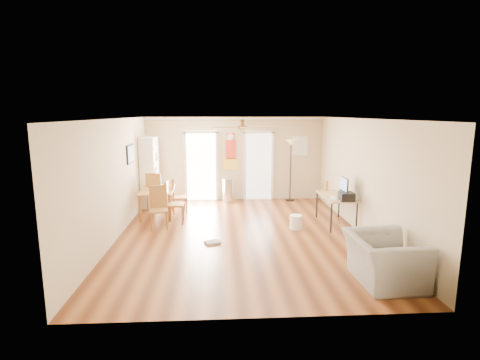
{
  "coord_description": "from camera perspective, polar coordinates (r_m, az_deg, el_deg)",
  "views": [
    {
      "loc": [
        -0.49,
        -8.05,
        2.72
      ],
      "look_at": [
        0.0,
        0.6,
        1.15
      ],
      "focal_mm": 27.75,
      "sensor_mm": 36.0,
      "label": 1
    }
  ],
  "objects": [
    {
      "name": "crown_molding",
      "position": [
        8.07,
        0.24,
        9.13
      ],
      "size": [
        5.5,
        7.0,
        0.08
      ],
      "primitive_type": null,
      "color": "white",
      "rests_on": "wall_back"
    },
    {
      "name": "ceiling",
      "position": [
        8.07,
        0.24,
        9.41
      ],
      "size": [
        5.5,
        7.0,
        0.0
      ],
      "primitive_type": null,
      "color": "silver",
      "rests_on": "floor"
    },
    {
      "name": "computer_desk",
      "position": [
        9.46,
        14.46,
        -4.5
      ],
      "size": [
        0.67,
        1.35,
        0.72
      ],
      "primitive_type": null,
      "color": "tan",
      "rests_on": "floor"
    },
    {
      "name": "wall_back",
      "position": [
        11.65,
        -0.81,
        3.27
      ],
      "size": [
        5.5,
        0.04,
        2.6
      ],
      "primitive_type": null,
      "color": "beige",
      "rests_on": "floor"
    },
    {
      "name": "printer",
      "position": [
        8.93,
        16.08,
        -2.44
      ],
      "size": [
        0.34,
        0.39,
        0.19
      ],
      "primitive_type": "cube",
      "rotation": [
        0.0,
        0.0,
        -0.07
      ],
      "color": "black",
      "rests_on": "computer_desk"
    },
    {
      "name": "dining_chair_near",
      "position": [
        9.0,
        -12.39,
        -4.23
      ],
      "size": [
        0.48,
        0.48,
        1.01
      ],
      "primitive_type": null,
      "rotation": [
        0.0,
        0.0,
        0.17
      ],
      "color": "#976330",
      "rests_on": "floor"
    },
    {
      "name": "dining_chair_right_a",
      "position": [
        10.3,
        -9.36,
        -2.39
      ],
      "size": [
        0.49,
        0.49,
        0.97
      ],
      "primitive_type": null,
      "rotation": [
        0.0,
        0.0,
        1.82
      ],
      "color": "#AC6937",
      "rests_on": "floor"
    },
    {
      "name": "framed_poster",
      "position": [
        9.77,
        -16.49,
        3.85
      ],
      "size": [
        0.04,
        0.66,
        0.48
      ],
      "primitive_type": "cube",
      "color": "black",
      "rests_on": "wall_left"
    },
    {
      "name": "bathroom_doorway",
      "position": [
        11.73,
        2.86,
        2.07
      ],
      "size": [
        0.8,
        0.1,
        2.1
      ],
      "primitive_type": null,
      "color": "white",
      "rests_on": "wall_back"
    },
    {
      "name": "torchiere_lamp",
      "position": [
        11.65,
        7.77,
        1.48
      ],
      "size": [
        0.4,
        0.4,
        1.92
      ],
      "primitive_type": null,
      "rotation": [
        0.0,
        0.0,
        0.1
      ],
      "color": "black",
      "rests_on": "floor"
    },
    {
      "name": "floor",
      "position": [
        8.52,
        0.23,
        -8.36
      ],
      "size": [
        7.0,
        7.0,
        0.0
      ],
      "primitive_type": "plane",
      "color": "brown",
      "rests_on": "ground"
    },
    {
      "name": "dining_chair_right_b",
      "position": [
        9.39,
        -9.96,
        -3.38
      ],
      "size": [
        0.44,
        0.44,
        1.06
      ],
      "primitive_type": null,
      "rotation": [
        0.0,
        0.0,
        1.58
      ],
      "color": "#AB7A37",
      "rests_on": "floor"
    },
    {
      "name": "bookshelf",
      "position": [
        11.16,
        -13.72,
        1.2
      ],
      "size": [
        0.48,
        0.95,
        2.04
      ],
      "primitive_type": null,
      "rotation": [
        0.0,
        0.0,
        -0.09
      ],
      "color": "silver",
      "rests_on": "floor"
    },
    {
      "name": "trash_can",
      "position": [
        11.47,
        -1.82,
        -1.6
      ],
      "size": [
        0.4,
        0.4,
        0.72
      ],
      "primitive_type": "cylinder",
      "rotation": [
        0.0,
        0.0,
        0.22
      ],
      "color": "silver",
      "rests_on": "floor"
    },
    {
      "name": "wall_front",
      "position": [
        4.8,
        2.8,
        -6.98
      ],
      "size": [
        5.5,
        0.04,
        2.6
      ],
      "primitive_type": null,
      "color": "beige",
      "rests_on": "floor"
    },
    {
      "name": "keyboard",
      "position": [
        9.06,
        14.14,
        -2.74
      ],
      "size": [
        0.21,
        0.39,
        0.01
      ],
      "primitive_type": "cube",
      "rotation": [
        0.0,
        0.0,
        -0.27
      ],
      "color": "white",
      "rests_on": "computer_desk"
    },
    {
      "name": "orange_bottle",
      "position": [
        9.92,
        13.15,
        -0.84
      ],
      "size": [
        0.11,
        0.11,
        0.26
      ],
      "primitive_type": "cylinder",
      "rotation": [
        0.0,
        0.0,
        -0.31
      ],
      "color": "orange",
      "rests_on": "computer_desk"
    },
    {
      "name": "wall_decal",
      "position": [
        11.6,
        -1.43,
        4.48
      ],
      "size": [
        0.46,
        0.03,
        1.1
      ],
      "primitive_type": "cube",
      "color": "red",
      "rests_on": "wall_back"
    },
    {
      "name": "wall_left",
      "position": [
        8.48,
        -18.64,
        0.09
      ],
      "size": [
        0.04,
        7.0,
        2.6
      ],
      "primitive_type": null,
      "color": "beige",
      "rests_on": "floor"
    },
    {
      "name": "armchair",
      "position": [
        6.54,
        21.27,
        -11.35
      ],
      "size": [
        1.07,
        1.22,
        0.78
      ],
      "primitive_type": "imported",
      "rotation": [
        0.0,
        0.0,
        1.59
      ],
      "color": "gray",
      "rests_on": "floor"
    },
    {
      "name": "kitchen_doorway",
      "position": [
        11.67,
        -5.96,
        1.99
      ],
      "size": [
        0.9,
        0.1,
        2.1
      ],
      "primitive_type": null,
      "color": "white",
      "rests_on": "wall_back"
    },
    {
      "name": "wall_right",
      "position": [
        8.8,
        18.42,
        0.45
      ],
      "size": [
        0.04,
        7.0,
        2.6
      ],
      "primitive_type": null,
      "color": "beige",
      "rests_on": "floor"
    },
    {
      "name": "dining_table",
      "position": [
        10.25,
        -12.49,
        -3.31
      ],
      "size": [
        0.92,
        1.46,
        0.71
      ],
      "primitive_type": null,
      "rotation": [
        0.0,
        0.0,
        0.05
      ],
      "color": "#AB6F37",
      "rests_on": "floor"
    },
    {
      "name": "dining_chair_far",
      "position": [
        10.65,
        -12.64,
        -1.77
      ],
      "size": [
        0.55,
        0.55,
        1.09
      ],
      "primitive_type": null,
      "rotation": [
        0.0,
        0.0,
        2.87
      ],
      "color": "olive",
      "rests_on": "floor"
    },
    {
      "name": "imac",
      "position": [
        9.16,
        15.69,
        -1.14
      ],
      "size": [
        0.09,
        0.53,
        0.49
      ],
      "primitive_type": null,
      "rotation": [
        0.0,
        0.0,
        0.04
      ],
      "color": "black",
      "rests_on": "computer_desk"
    },
    {
      "name": "wastebasket_a",
      "position": [
        8.95,
        8.58,
        -6.42
      ],
      "size": [
        0.35,
        0.35,
        0.33
      ],
      "primitive_type": "cylinder",
      "rotation": [
        0.0,
        0.0,
        -0.25
      ],
      "color": "white",
      "rests_on": "floor"
    },
    {
      "name": "ceiling_fan",
      "position": [
        7.77,
        0.38,
        8.13
      ],
      "size": [
        1.24,
        1.24,
        0.2
      ],
      "primitive_type": null,
      "color": "#593819",
      "rests_on": "ceiling"
    },
    {
      "name": "floor_cloth",
      "position": [
        7.98,
        -4.25,
        -9.53
      ],
      "size": [
        0.38,
        0.34,
        0.04
      ],
      "primitive_type": "cube",
      "rotation": [
        0.0,
        0.0,
        0.4
      ],
      "color": "#9A9B96",
      "rests_on": "floor"
    },
    {
      "name": "ac_grille",
      "position": [
        11.84,
        9.19,
        5.2
      ],
      "size": [
        0.5,
        0.04,
        0.6
      ],
      "primitive_type": "cube",
      "color": "white",
      "rests_on": "wall_back"
    }
  ]
}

